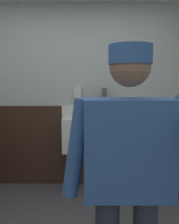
# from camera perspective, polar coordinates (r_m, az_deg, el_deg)

# --- Properties ---
(wall_back) EXTENTS (3.87, 0.12, 2.51)m
(wall_back) POSITION_cam_1_polar(r_m,az_deg,el_deg) (3.30, -3.69, 3.64)
(wall_back) COLOR silver
(wall_back) RESTS_ON ground_plane
(wainscot_band_back) EXTENTS (3.27, 0.03, 1.14)m
(wainscot_band_back) POSITION_cam_1_polar(r_m,az_deg,el_deg) (3.35, -3.66, -8.24)
(wainscot_band_back) COLOR #382319
(wainscot_band_back) RESTS_ON ground_plane
(urinal_left) EXTENTS (0.40, 0.34, 1.24)m
(urinal_left) POSITION_cam_1_polar(r_m,az_deg,el_deg) (3.15, -3.59, -5.38)
(urinal_left) COLOR white
(urinal_left) RESTS_ON ground_plane
(urinal_middle) EXTENTS (0.40, 0.34, 1.24)m
(urinal_middle) POSITION_cam_1_polar(r_m,az_deg,el_deg) (3.20, 10.00, -5.29)
(urinal_middle) COLOR white
(urinal_middle) RESTS_ON ground_plane
(privacy_divider_panel) EXTENTS (0.04, 0.40, 0.90)m
(privacy_divider_panel) POSITION_cam_1_polar(r_m,az_deg,el_deg) (3.05, 3.36, -2.52)
(privacy_divider_panel) COLOR #4C4C51
(person) EXTENTS (0.70, 0.60, 1.69)m
(person) POSITION_cam_1_polar(r_m,az_deg,el_deg) (1.34, 9.21, -14.16)
(person) COLOR #2D3342
(person) RESTS_ON ground_plane
(soap_dispenser) EXTENTS (0.10, 0.07, 0.18)m
(soap_dispenser) POSITION_cam_1_polar(r_m,az_deg,el_deg) (3.19, -3.16, 4.67)
(soap_dispenser) COLOR silver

